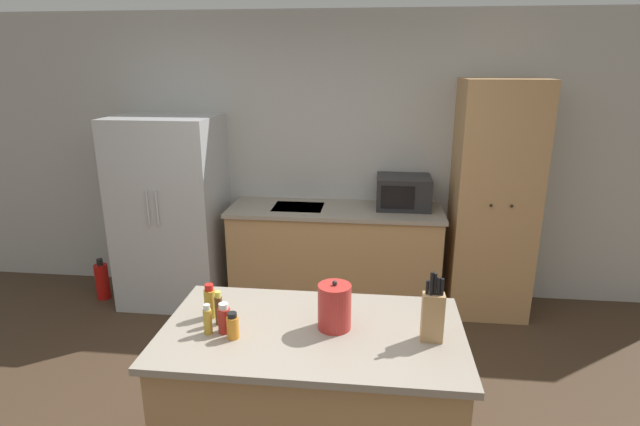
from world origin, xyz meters
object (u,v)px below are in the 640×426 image
spice_bottle_amber_oil (208,320)px  spice_bottle_pale_salt (224,319)px  fire_extinguisher (102,281)px  pantry_cabinet (493,201)px  microwave (403,192)px  knife_block (433,315)px  kettle (334,307)px  spice_bottle_tall_dark (210,302)px  refrigerator (172,211)px  spice_bottle_green_herb (219,309)px  spice_bottle_short_red (233,326)px

spice_bottle_amber_oil → spice_bottle_pale_salt: size_ratio=1.01×
fire_extinguisher → pantry_cabinet: bearing=3.0°
microwave → fire_extinguisher: bearing=-174.9°
knife_block → spice_bottle_pale_salt: 0.97m
kettle → pantry_cabinet: bearing=60.7°
spice_bottle_pale_salt → spice_bottle_tall_dark: bearing=130.0°
refrigerator → kettle: bearing=-50.8°
spice_bottle_green_herb → fire_extinguisher: spice_bottle_green_herb is taller
pantry_cabinet → knife_block: (-0.73, -2.18, 0.04)m
knife_block → spice_bottle_amber_oil: 1.04m
knife_block → spice_bottle_tall_dark: bearing=174.9°
spice_bottle_short_red → fire_extinguisher: size_ratio=0.33×
refrigerator → kettle: (1.66, -2.03, 0.18)m
microwave → spice_bottle_amber_oil: bearing=-113.8°
spice_bottle_tall_dark → refrigerator: bearing=117.4°
spice_bottle_tall_dark → spice_bottle_short_red: spice_bottle_tall_dark is taller
refrigerator → kettle: size_ratio=6.92×
knife_block → pantry_cabinet: bearing=71.4°
refrigerator → knife_block: bearing=-44.7°
refrigerator → microwave: (2.09, 0.15, 0.20)m
spice_bottle_tall_dark → kettle: size_ratio=0.72×
spice_bottle_short_red → fire_extinguisher: (-1.90, 2.08, -0.81)m
spice_bottle_tall_dark → spice_bottle_pale_salt: size_ratio=1.20×
refrigerator → spice_bottle_tall_dark: bearing=-62.6°
microwave → spice_bottle_pale_salt: microwave is taller
knife_block → spice_bottle_amber_oil: size_ratio=2.28×
microwave → kettle: size_ratio=1.90×
knife_block → fire_extinguisher: knife_block is taller
microwave → knife_block: (0.03, -2.24, -0.00)m
pantry_cabinet → spice_bottle_pale_salt: (-1.70, -2.22, -0.02)m
pantry_cabinet → spice_bottle_amber_oil: (-1.77, -2.24, -0.02)m
spice_bottle_green_herb → fire_extinguisher: bearing=132.6°
spice_bottle_tall_dark → kettle: (0.63, -0.04, 0.03)m
knife_block → spice_bottle_short_red: knife_block is taller
microwave → fire_extinguisher: 2.94m
spice_bottle_amber_oil → fire_extinguisher: 2.83m
pantry_cabinet → microwave: (-0.76, 0.06, 0.04)m
pantry_cabinet → microwave: size_ratio=4.33×
pantry_cabinet → spice_bottle_pale_salt: pantry_cabinet is taller
spice_bottle_green_herb → spice_bottle_pale_salt: size_ratio=1.16×
pantry_cabinet → spice_bottle_short_red: pantry_cabinet is taller
pantry_cabinet → microwave: 0.76m
spice_bottle_tall_dark → spice_bottle_short_red: 0.25m
spice_bottle_green_herb → kettle: kettle is taller
knife_block → spice_bottle_pale_salt: (-0.97, -0.04, -0.06)m
knife_block → spice_bottle_green_herb: (-1.02, 0.04, -0.05)m
knife_block → kettle: 0.46m
spice_bottle_amber_oil → spice_bottle_pale_salt: 0.08m
spice_bottle_green_herb → kettle: bearing=2.5°
pantry_cabinet → spice_bottle_pale_salt: bearing=-127.5°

